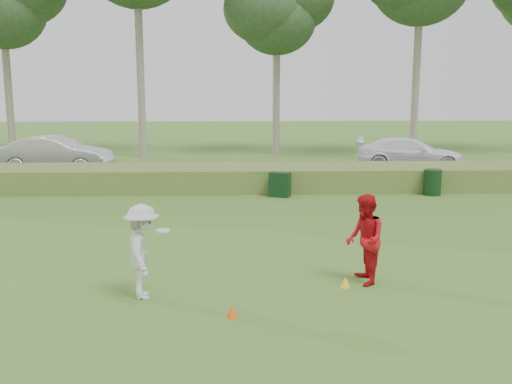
{
  "coord_description": "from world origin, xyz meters",
  "views": [
    {
      "loc": [
        -0.55,
        -10.89,
        4.02
      ],
      "look_at": [
        0.0,
        4.0,
        1.3
      ],
      "focal_mm": 40.0,
      "sensor_mm": 36.0,
      "label": 1
    }
  ],
  "objects_px": {
    "cone_yellow": "(345,282)",
    "trash_bin": "(432,182)",
    "player_white": "(143,252)",
    "player_red": "(365,239)",
    "car_mid": "(56,155)",
    "utility_cabinet": "(280,184)",
    "car_right": "(410,153)",
    "cone_orange": "(232,311)"
  },
  "relations": [
    {
      "from": "car_mid",
      "to": "car_right",
      "type": "distance_m",
      "value": 17.16
    },
    {
      "from": "utility_cabinet",
      "to": "trash_bin",
      "type": "relative_size",
      "value": 0.95
    },
    {
      "from": "cone_yellow",
      "to": "trash_bin",
      "type": "xyz_separation_m",
      "value": [
        5.26,
        10.07,
        0.38
      ]
    },
    {
      "from": "cone_orange",
      "to": "car_mid",
      "type": "distance_m",
      "value": 19.51
    },
    {
      "from": "player_white",
      "to": "trash_bin",
      "type": "bearing_deg",
      "value": -50.39
    },
    {
      "from": "player_white",
      "to": "cone_yellow",
      "type": "distance_m",
      "value": 4.14
    },
    {
      "from": "player_red",
      "to": "cone_yellow",
      "type": "height_order",
      "value": "player_red"
    },
    {
      "from": "player_white",
      "to": "player_red",
      "type": "height_order",
      "value": "player_red"
    },
    {
      "from": "cone_orange",
      "to": "car_right",
      "type": "height_order",
      "value": "car_right"
    },
    {
      "from": "trash_bin",
      "to": "utility_cabinet",
      "type": "bearing_deg",
      "value": -178.68
    },
    {
      "from": "player_white",
      "to": "cone_yellow",
      "type": "xyz_separation_m",
      "value": [
        4.04,
        0.41,
        -0.81
      ]
    },
    {
      "from": "cone_orange",
      "to": "trash_bin",
      "type": "height_order",
      "value": "trash_bin"
    },
    {
      "from": "player_white",
      "to": "cone_yellow",
      "type": "height_order",
      "value": "player_white"
    },
    {
      "from": "car_mid",
      "to": "car_right",
      "type": "xyz_separation_m",
      "value": [
        17.15,
        0.65,
        -0.09
      ]
    },
    {
      "from": "utility_cabinet",
      "to": "car_mid",
      "type": "height_order",
      "value": "car_mid"
    },
    {
      "from": "cone_yellow",
      "to": "player_white",
      "type": "bearing_deg",
      "value": -174.16
    },
    {
      "from": "utility_cabinet",
      "to": "car_right",
      "type": "relative_size",
      "value": 0.18
    },
    {
      "from": "cone_orange",
      "to": "cone_yellow",
      "type": "bearing_deg",
      "value": 32.5
    },
    {
      "from": "cone_yellow",
      "to": "car_mid",
      "type": "bearing_deg",
      "value": 123.67
    },
    {
      "from": "player_red",
      "to": "car_mid",
      "type": "xyz_separation_m",
      "value": [
        -11.15,
        15.86,
        -0.02
      ]
    },
    {
      "from": "trash_bin",
      "to": "cone_orange",
      "type": "bearing_deg",
      "value": -123.28
    },
    {
      "from": "player_red",
      "to": "car_right",
      "type": "xyz_separation_m",
      "value": [
        6.0,
        16.51,
        -0.11
      ]
    },
    {
      "from": "utility_cabinet",
      "to": "car_mid",
      "type": "bearing_deg",
      "value": 169.5
    },
    {
      "from": "trash_bin",
      "to": "car_mid",
      "type": "bearing_deg",
      "value": 159.32
    },
    {
      "from": "cone_orange",
      "to": "utility_cabinet",
      "type": "distance_m",
      "value": 11.54
    },
    {
      "from": "player_red",
      "to": "cone_orange",
      "type": "bearing_deg",
      "value": -59.35
    },
    {
      "from": "player_white",
      "to": "trash_bin",
      "type": "distance_m",
      "value": 14.02
    },
    {
      "from": "player_red",
      "to": "cone_orange",
      "type": "distance_m",
      "value": 3.34
    },
    {
      "from": "utility_cabinet",
      "to": "trash_bin",
      "type": "distance_m",
      "value": 5.84
    },
    {
      "from": "player_red",
      "to": "trash_bin",
      "type": "distance_m",
      "value": 10.96
    },
    {
      "from": "cone_yellow",
      "to": "car_right",
      "type": "distance_m",
      "value": 17.96
    },
    {
      "from": "player_red",
      "to": "utility_cabinet",
      "type": "xyz_separation_m",
      "value": [
        -1.0,
        9.69,
        -0.48
      ]
    },
    {
      "from": "cone_orange",
      "to": "car_mid",
      "type": "relative_size",
      "value": 0.04
    },
    {
      "from": "trash_bin",
      "to": "car_right",
      "type": "distance_m",
      "value": 6.8
    },
    {
      "from": "player_white",
      "to": "utility_cabinet",
      "type": "height_order",
      "value": "player_white"
    },
    {
      "from": "trash_bin",
      "to": "car_mid",
      "type": "height_order",
      "value": "car_mid"
    },
    {
      "from": "trash_bin",
      "to": "player_red",
      "type": "bearing_deg",
      "value": -116.22
    },
    {
      "from": "trash_bin",
      "to": "car_mid",
      "type": "distance_m",
      "value": 17.1
    },
    {
      "from": "player_white",
      "to": "cone_yellow",
      "type": "relative_size",
      "value": 8.43
    },
    {
      "from": "player_red",
      "to": "cone_orange",
      "type": "height_order",
      "value": "player_red"
    },
    {
      "from": "car_mid",
      "to": "car_right",
      "type": "bearing_deg",
      "value": -81.9
    },
    {
      "from": "player_white",
      "to": "cone_orange",
      "type": "relative_size",
      "value": 8.24
    }
  ]
}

